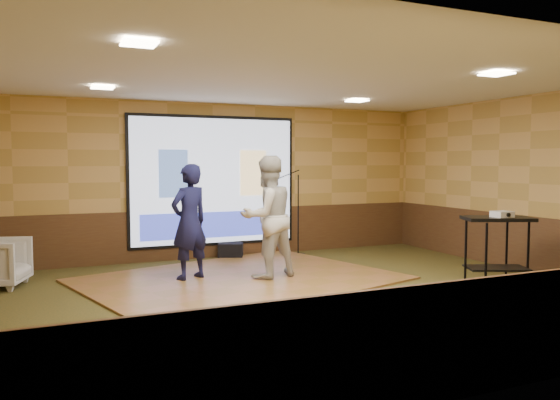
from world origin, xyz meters
name	(u,v)px	position (x,y,z in m)	size (l,w,h in m)	color
ground	(287,297)	(0.00, 0.00, 0.00)	(9.00, 9.00, 0.00)	#2D391A
room_shell	(287,145)	(0.00, 0.00, 2.09)	(9.04, 7.04, 3.02)	tan
wainscot_back	(214,233)	(0.00, 3.48, 0.47)	(9.00, 0.04, 0.95)	#462817
wainscot_front	(469,338)	(0.00, -3.48, 0.47)	(9.00, 0.04, 0.95)	#462817
wainscot_right	(526,244)	(4.48, 0.00, 0.47)	(0.04, 7.00, 0.95)	#462817
projector_screen	(214,182)	(0.00, 3.44, 1.47)	(3.32, 0.06, 2.52)	black
downlight_nw	(103,88)	(-2.20, 1.80, 2.97)	(0.32, 0.32, 0.02)	#FFE6BF
downlight_ne	(357,101)	(2.20, 1.80, 2.97)	(0.32, 0.32, 0.02)	#FFE6BF
downlight_sw	(139,43)	(-2.20, -1.50, 2.97)	(0.32, 0.32, 0.02)	#FFE6BF
downlight_se	(496,74)	(2.20, -1.50, 2.97)	(0.32, 0.32, 0.02)	#FFE6BF
dance_floor	(240,279)	(-0.23, 1.30, 0.02)	(4.58, 3.49, 0.03)	brown
player_left	(189,222)	(-0.97, 1.58, 0.94)	(0.66, 0.43, 1.81)	#13143B
player_right	(267,217)	(0.19, 1.19, 1.00)	(0.94, 0.73, 1.94)	beige
av_table	(497,236)	(3.23, -0.58, 0.74)	(0.99, 0.52, 1.04)	black
projector	(502,214)	(3.25, -0.64, 1.09)	(0.27, 0.23, 0.09)	silver
mic_stand	(296,231)	(1.58, 3.07, 0.49)	(0.68, 0.28, 1.74)	black
duffel_bag	(231,251)	(0.26, 3.25, 0.15)	(0.47, 0.31, 0.29)	black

